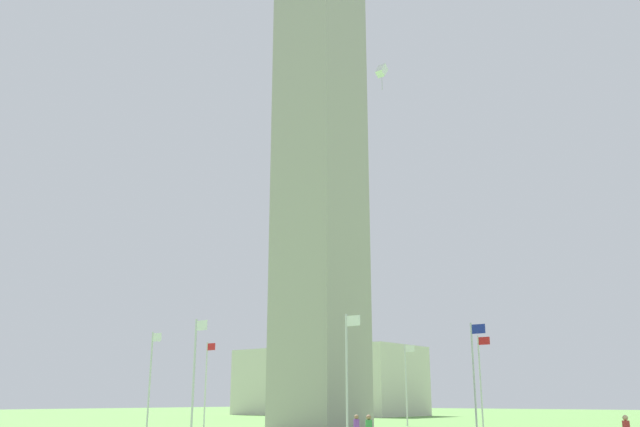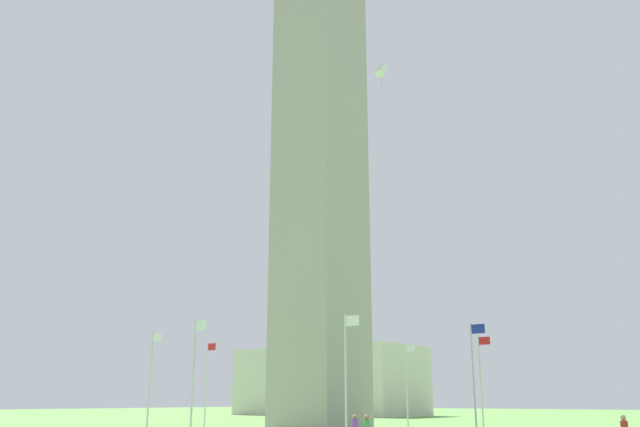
{
  "view_description": "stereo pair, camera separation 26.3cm",
  "coord_description": "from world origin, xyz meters",
  "px_view_note": "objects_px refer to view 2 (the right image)",
  "views": [
    {
      "loc": [
        33.95,
        -43.52,
        2.46
      ],
      "look_at": [
        0.0,
        0.0,
        17.78
      ],
      "focal_mm": 37.59,
      "sensor_mm": 36.0,
      "label": 1
    },
    {
      "loc": [
        34.16,
        -43.36,
        2.46
      ],
      "look_at": [
        0.0,
        0.0,
        17.78
      ],
      "focal_mm": 37.59,
      "sensor_mm": 36.0,
      "label": 2
    }
  ],
  "objects_px": {
    "flagpole_sw": "(151,376)",
    "flagpole_nw": "(347,370)",
    "flagpole_se": "(305,381)",
    "flagpole_s": "(207,380)",
    "flagpole_n": "(474,373)",
    "kite_white_box": "(381,71)",
    "distant_building": "(329,382)",
    "obelisk_monument": "(320,106)",
    "flagpole_e": "(407,380)",
    "flagpole_w": "(194,372)",
    "flagpole_ne": "(481,377)"
  },
  "relations": [
    {
      "from": "flagpole_sw",
      "to": "flagpole_nw",
      "type": "relative_size",
      "value": 1.0
    },
    {
      "from": "flagpole_se",
      "to": "flagpole_s",
      "type": "height_order",
      "value": "same"
    },
    {
      "from": "flagpole_n",
      "to": "flagpole_se",
      "type": "relative_size",
      "value": 1.0
    },
    {
      "from": "flagpole_n",
      "to": "kite_white_box",
      "type": "bearing_deg",
      "value": -168.06
    },
    {
      "from": "flagpole_s",
      "to": "flagpole_nw",
      "type": "bearing_deg",
      "value": -22.5
    },
    {
      "from": "flagpole_n",
      "to": "distant_building",
      "type": "height_order",
      "value": "distant_building"
    },
    {
      "from": "obelisk_monument",
      "to": "flagpole_nw",
      "type": "relative_size",
      "value": 7.34
    },
    {
      "from": "obelisk_monument",
      "to": "flagpole_e",
      "type": "xyz_separation_m",
      "value": [
        0.06,
        13.34,
        -23.65
      ]
    },
    {
      "from": "flagpole_e",
      "to": "flagpole_se",
      "type": "xyz_separation_m",
      "value": [
        -9.43,
        -3.91,
        0.0
      ]
    },
    {
      "from": "obelisk_monument",
      "to": "flagpole_se",
      "type": "height_order",
      "value": "obelisk_monument"
    },
    {
      "from": "flagpole_n",
      "to": "flagpole_sw",
      "type": "height_order",
      "value": "same"
    },
    {
      "from": "flagpole_e",
      "to": "flagpole_w",
      "type": "bearing_deg",
      "value": -90.0
    },
    {
      "from": "obelisk_monument",
      "to": "flagpole_sw",
      "type": "xyz_separation_m",
      "value": [
        -9.37,
        -9.43,
        -23.65
      ]
    },
    {
      "from": "flagpole_s",
      "to": "flagpole_w",
      "type": "distance_m",
      "value": 18.86
    },
    {
      "from": "flagpole_ne",
      "to": "flagpole_nw",
      "type": "relative_size",
      "value": 1.0
    },
    {
      "from": "flagpole_w",
      "to": "obelisk_monument",
      "type": "bearing_deg",
      "value": 90.27
    },
    {
      "from": "flagpole_se",
      "to": "obelisk_monument",
      "type": "bearing_deg",
      "value": -45.19
    },
    {
      "from": "flagpole_se",
      "to": "flagpole_s",
      "type": "relative_size",
      "value": 1.0
    },
    {
      "from": "flagpole_n",
      "to": "flagpole_nw",
      "type": "height_order",
      "value": "same"
    },
    {
      "from": "obelisk_monument",
      "to": "flagpole_e",
      "type": "distance_m",
      "value": 27.15
    },
    {
      "from": "flagpole_e",
      "to": "distant_building",
      "type": "height_order",
      "value": "distant_building"
    },
    {
      "from": "flagpole_n",
      "to": "flagpole_sw",
      "type": "distance_m",
      "value": 24.65
    },
    {
      "from": "flagpole_s",
      "to": "distant_building",
      "type": "relative_size",
      "value": 0.26
    },
    {
      "from": "flagpole_w",
      "to": "kite_white_box",
      "type": "height_order",
      "value": "kite_white_box"
    },
    {
      "from": "obelisk_monument",
      "to": "kite_white_box",
      "type": "bearing_deg",
      "value": -9.72
    },
    {
      "from": "flagpole_n",
      "to": "flagpole_w",
      "type": "relative_size",
      "value": 1.0
    },
    {
      "from": "flagpole_w",
      "to": "flagpole_nw",
      "type": "distance_m",
      "value": 10.21
    },
    {
      "from": "flagpole_n",
      "to": "flagpole_s",
      "type": "xyz_separation_m",
      "value": [
        -26.68,
        0.0,
        0.0
      ]
    },
    {
      "from": "flagpole_e",
      "to": "kite_white_box",
      "type": "distance_m",
      "value": 29.21
    },
    {
      "from": "flagpole_e",
      "to": "flagpole_w",
      "type": "xyz_separation_m",
      "value": [
        -0.0,
        -26.68,
        0.0
      ]
    },
    {
      "from": "flagpole_sw",
      "to": "kite_white_box",
      "type": "xyz_separation_m",
      "value": [
        16.77,
        8.16,
        24.2
      ]
    },
    {
      "from": "flagpole_se",
      "to": "flagpole_ne",
      "type": "bearing_deg",
      "value": -0.0
    },
    {
      "from": "obelisk_monument",
      "to": "flagpole_ne",
      "type": "distance_m",
      "value": 27.17
    },
    {
      "from": "flagpole_w",
      "to": "distant_building",
      "type": "height_order",
      "value": "distant_building"
    },
    {
      "from": "flagpole_e",
      "to": "distant_building",
      "type": "bearing_deg",
      "value": 137.14
    },
    {
      "from": "flagpole_n",
      "to": "flagpole_se",
      "type": "xyz_separation_m",
      "value": [
        -22.77,
        9.43,
        0.0
      ]
    },
    {
      "from": "flagpole_ne",
      "to": "flagpole_e",
      "type": "distance_m",
      "value": 10.21
    },
    {
      "from": "flagpole_se",
      "to": "flagpole_sw",
      "type": "bearing_deg",
      "value": -90.0
    },
    {
      "from": "flagpole_w",
      "to": "flagpole_sw",
      "type": "bearing_deg",
      "value": 157.5
    },
    {
      "from": "flagpole_nw",
      "to": "flagpole_w",
      "type": "bearing_deg",
      "value": -157.5
    },
    {
      "from": "flagpole_n",
      "to": "flagpole_e",
      "type": "distance_m",
      "value": 18.86
    },
    {
      "from": "kite_white_box",
      "to": "distant_building",
      "type": "distance_m",
      "value": 64.21
    },
    {
      "from": "flagpole_n",
      "to": "flagpole_s",
      "type": "distance_m",
      "value": 26.68
    },
    {
      "from": "obelisk_monument",
      "to": "flagpole_se",
      "type": "distance_m",
      "value": 27.13
    },
    {
      "from": "flagpole_n",
      "to": "flagpole_s",
      "type": "relative_size",
      "value": 1.0
    },
    {
      "from": "flagpole_sw",
      "to": "kite_white_box",
      "type": "bearing_deg",
      "value": 25.95
    },
    {
      "from": "flagpole_ne",
      "to": "flagpole_nw",
      "type": "height_order",
      "value": "same"
    },
    {
      "from": "flagpole_n",
      "to": "flagpole_s",
      "type": "bearing_deg",
      "value": 180.0
    },
    {
      "from": "obelisk_monument",
      "to": "flagpole_nw",
      "type": "xyz_separation_m",
      "value": [
        9.49,
        -9.43,
        -23.65
      ]
    },
    {
      "from": "obelisk_monument",
      "to": "flagpole_w",
      "type": "distance_m",
      "value": 27.15
    }
  ]
}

